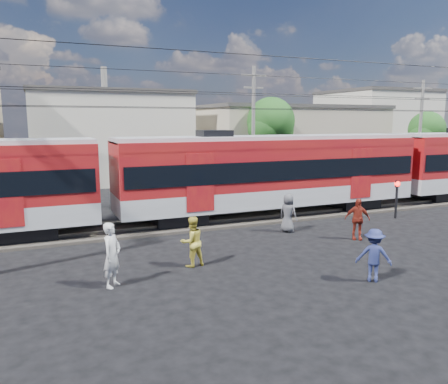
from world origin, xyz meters
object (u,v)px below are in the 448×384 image
at_px(car_silver, 422,179).
at_px(pedestrian_c, 374,255).
at_px(crossing_signal, 397,192).
at_px(pedestrian_a, 112,255).
at_px(commuter_train, 276,170).

bearing_deg(car_silver, pedestrian_c, 129.88).
height_order(pedestrian_c, crossing_signal, crossing_signal).
bearing_deg(pedestrian_a, pedestrian_c, -70.18).
xyz_separation_m(car_silver, crossing_signal, (-9.88, -7.57, 0.73)).
xyz_separation_m(pedestrian_a, car_silver, (24.64, 11.43, -0.35)).
bearing_deg(pedestrian_c, commuter_train, -63.19).
bearing_deg(crossing_signal, commuter_train, 151.29).
distance_m(pedestrian_c, crossing_signal, 9.81).
bearing_deg(car_silver, commuter_train, 107.34).
distance_m(pedestrian_a, pedestrian_c, 7.95).
relative_size(pedestrian_c, crossing_signal, 0.85).
relative_size(pedestrian_a, car_silver, 0.53).
bearing_deg(pedestrian_a, crossing_signal, -35.74).
bearing_deg(commuter_train, pedestrian_a, -144.15).
height_order(pedestrian_a, pedestrian_c, pedestrian_a).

